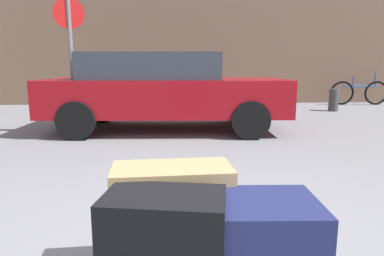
% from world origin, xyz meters
% --- Properties ---
extents(luggage_cart, '(1.10, 0.81, 0.34)m').
position_xyz_m(luggage_cart, '(0.00, 0.00, 0.27)').
color(luggage_cart, '#4C4C51').
rests_on(luggage_cart, ground_plane).
extents(suitcase_navy_front_right, '(0.55, 0.46, 0.24)m').
position_xyz_m(suitcase_navy_front_right, '(0.25, -0.15, 0.46)').
color(suitcase_navy_front_right, '#191E47').
rests_on(suitcase_navy_front_right, luggage_cart).
extents(duffel_bag_tan_center, '(0.69, 0.36, 0.32)m').
position_xyz_m(duffel_bag_tan_center, '(-0.18, 0.19, 0.50)').
color(duffel_bag_tan_center, '#9E7F56').
rests_on(duffel_bag_tan_center, luggage_cart).
extents(duffel_bag_black_rear_right, '(0.61, 0.44, 0.30)m').
position_xyz_m(duffel_bag_black_rear_right, '(-0.22, -0.17, 0.49)').
color(duffel_bag_black_rear_right, black).
rests_on(duffel_bag_black_rear_right, luggage_cart).
extents(parked_car, '(4.39, 2.09, 1.42)m').
position_xyz_m(parked_car, '(-0.30, 4.78, 0.76)').
color(parked_car, maroon).
rests_on(parked_car, ground_plane).
extents(bicycle_leaning, '(1.76, 0.18, 0.96)m').
position_xyz_m(bicycle_leaning, '(5.57, 8.49, 0.37)').
color(bicycle_leaning, black).
rests_on(bicycle_leaning, ground_plane).
extents(bollard_kerb_near, '(0.24, 0.24, 0.58)m').
position_xyz_m(bollard_kerb_near, '(2.63, 7.14, 0.29)').
color(bollard_kerb_near, '#383838').
rests_on(bollard_kerb_near, ground_plane).
extents(bollard_kerb_mid, '(0.24, 0.24, 0.58)m').
position_xyz_m(bollard_kerb_mid, '(4.13, 7.14, 0.29)').
color(bollard_kerb_mid, '#383838').
rests_on(bollard_kerb_mid, ground_plane).
extents(no_parking_sign, '(0.50, 0.10, 2.29)m').
position_xyz_m(no_parking_sign, '(-1.82, 4.36, 1.42)').
color(no_parking_sign, slate).
rests_on(no_parking_sign, ground_plane).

